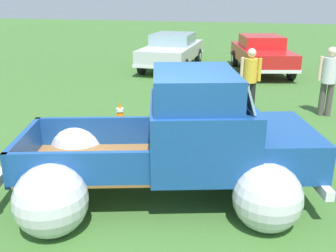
{
  "coord_description": "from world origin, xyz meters",
  "views": [
    {
      "loc": [
        1.56,
        -4.96,
        2.92
      ],
      "look_at": [
        0.0,
        0.67,
        0.89
      ],
      "focal_mm": 40.32,
      "sensor_mm": 36.0,
      "label": 1
    }
  ],
  "objects_px": {
    "show_car_0": "(172,49)",
    "spectator_0": "(329,77)",
    "vintage_pickup_truck": "(182,148)",
    "show_car_1": "(261,53)",
    "lane_cone_0": "(120,114)",
    "spectator_1": "(250,77)"
  },
  "relations": [
    {
      "from": "vintage_pickup_truck",
      "to": "spectator_0",
      "type": "xyz_separation_m",
      "value": [
        2.58,
        4.9,
        0.24
      ]
    },
    {
      "from": "show_car_0",
      "to": "show_car_1",
      "type": "height_order",
      "value": "same"
    },
    {
      "from": "show_car_1",
      "to": "show_car_0",
      "type": "bearing_deg",
      "value": -103.4
    },
    {
      "from": "vintage_pickup_truck",
      "to": "show_car_1",
      "type": "distance_m",
      "value": 10.41
    },
    {
      "from": "show_car_0",
      "to": "spectator_0",
      "type": "distance_m",
      "value": 7.68
    },
    {
      "from": "spectator_0",
      "to": "vintage_pickup_truck",
      "type": "bearing_deg",
      "value": 159.8
    },
    {
      "from": "vintage_pickup_truck",
      "to": "lane_cone_0",
      "type": "bearing_deg",
      "value": 111.01
    },
    {
      "from": "spectator_0",
      "to": "lane_cone_0",
      "type": "distance_m",
      "value": 5.24
    },
    {
      "from": "show_car_1",
      "to": "spectator_1",
      "type": "relative_size",
      "value": 2.85
    },
    {
      "from": "show_car_0",
      "to": "lane_cone_0",
      "type": "distance_m",
      "value": 7.68
    },
    {
      "from": "vintage_pickup_truck",
      "to": "show_car_1",
      "type": "xyz_separation_m",
      "value": [
        0.74,
        10.39,
        0.02
      ]
    },
    {
      "from": "vintage_pickup_truck",
      "to": "show_car_1",
      "type": "bearing_deg",
      "value": 68.62
    },
    {
      "from": "vintage_pickup_truck",
      "to": "spectator_0",
      "type": "relative_size",
      "value": 2.86
    },
    {
      "from": "spectator_0",
      "to": "lane_cone_0",
      "type": "relative_size",
      "value": 2.77
    },
    {
      "from": "spectator_0",
      "to": "spectator_1",
      "type": "bearing_deg",
      "value": 105.64
    },
    {
      "from": "spectator_1",
      "to": "lane_cone_0",
      "type": "relative_size",
      "value": 2.65
    },
    {
      "from": "vintage_pickup_truck",
      "to": "show_car_0",
      "type": "height_order",
      "value": "vintage_pickup_truck"
    },
    {
      "from": "spectator_0",
      "to": "spectator_1",
      "type": "height_order",
      "value": "spectator_0"
    },
    {
      "from": "show_car_0",
      "to": "spectator_0",
      "type": "bearing_deg",
      "value": 44.39
    },
    {
      "from": "show_car_1",
      "to": "lane_cone_0",
      "type": "xyz_separation_m",
      "value": [
        -2.84,
        -7.72,
        -0.47
      ]
    },
    {
      "from": "show_car_0",
      "to": "show_car_1",
      "type": "distance_m",
      "value": 3.62
    },
    {
      "from": "vintage_pickup_truck",
      "to": "spectator_1",
      "type": "xyz_separation_m",
      "value": [
        0.68,
        4.63,
        0.19
      ]
    }
  ]
}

